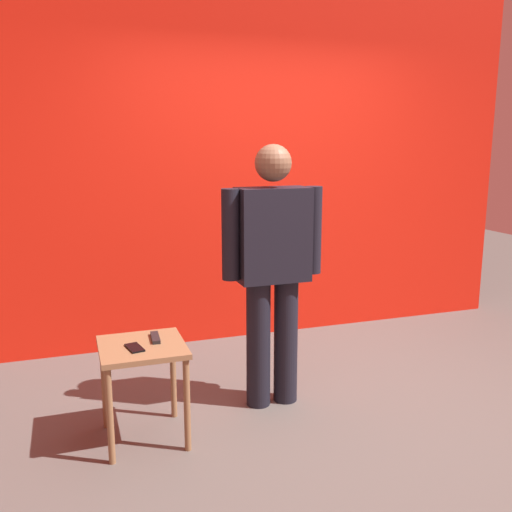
{
  "coord_description": "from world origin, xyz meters",
  "views": [
    {
      "loc": [
        -1.61,
        -2.82,
        1.66
      ],
      "look_at": [
        -0.47,
        0.55,
        0.93
      ],
      "focal_mm": 39.33,
      "sensor_mm": 36.0,
      "label": 1
    }
  ],
  "objects_px": {
    "standing_person": "(273,263)",
    "tv_remote": "(155,338)",
    "side_table": "(143,362)",
    "cell_phone": "(135,348)"
  },
  "relations": [
    {
      "from": "standing_person",
      "to": "tv_remote",
      "type": "distance_m",
      "value": 0.84
    },
    {
      "from": "side_table",
      "to": "standing_person",
      "type": "bearing_deg",
      "value": 13.2
    },
    {
      "from": "side_table",
      "to": "tv_remote",
      "type": "relative_size",
      "value": 3.31
    },
    {
      "from": "standing_person",
      "to": "tv_remote",
      "type": "relative_size",
      "value": 9.68
    },
    {
      "from": "standing_person",
      "to": "side_table",
      "type": "distance_m",
      "value": 0.98
    },
    {
      "from": "side_table",
      "to": "cell_phone",
      "type": "distance_m",
      "value": 0.12
    },
    {
      "from": "standing_person",
      "to": "side_table",
      "type": "bearing_deg",
      "value": -166.8
    },
    {
      "from": "side_table",
      "to": "cell_phone",
      "type": "xyz_separation_m",
      "value": [
        -0.05,
        -0.05,
        0.1
      ]
    },
    {
      "from": "cell_phone",
      "to": "tv_remote",
      "type": "bearing_deg",
      "value": 28.53
    },
    {
      "from": "tv_remote",
      "to": "cell_phone",
      "type": "bearing_deg",
      "value": -135.76
    }
  ]
}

